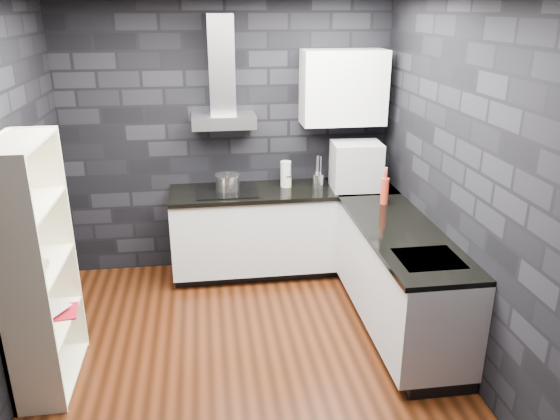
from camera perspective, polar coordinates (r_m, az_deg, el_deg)
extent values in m
plane|color=#3E1A0B|center=(4.54, -3.69, -14.15)|extent=(3.20, 3.20, 0.00)
cube|color=black|center=(5.50, -5.38, 7.52)|extent=(3.20, 0.05, 2.70)
cube|color=black|center=(2.45, -1.32, -9.68)|extent=(3.20, 0.05, 2.70)
cube|color=black|center=(4.16, -27.04, 1.01)|extent=(0.05, 3.20, 2.70)
cube|color=black|center=(4.35, 17.78, 3.08)|extent=(0.05, 3.20, 2.70)
cube|color=black|center=(5.71, 0.24, -5.75)|extent=(2.18, 0.50, 0.10)
cube|color=black|center=(4.85, 12.49, -11.43)|extent=(0.50, 1.78, 0.10)
cube|color=silver|center=(5.50, 0.31, -1.91)|extent=(2.20, 0.60, 0.76)
cube|color=silver|center=(4.63, 12.43, -6.97)|extent=(0.60, 1.80, 0.76)
cube|color=black|center=(5.35, 0.33, 2.01)|extent=(2.20, 0.62, 0.04)
cube|color=black|center=(4.46, 12.70, -2.41)|extent=(0.62, 1.80, 0.04)
cube|color=black|center=(5.53, 8.55, 2.39)|extent=(0.62, 0.62, 0.04)
cube|color=#A1A1A6|center=(5.26, -5.90, 9.25)|extent=(0.60, 0.34, 0.12)
cube|color=#A1A1A6|center=(5.26, -6.14, 14.86)|extent=(0.24, 0.20, 0.90)
cube|color=white|center=(5.37, 6.63, 12.60)|extent=(0.80, 0.35, 0.70)
cube|color=black|center=(5.30, -5.58, 2.03)|extent=(0.58, 0.50, 0.01)
cube|color=#A1A1A6|center=(4.04, 15.28, -4.95)|extent=(0.44, 0.40, 0.01)
cylinder|color=silver|center=(5.30, -5.52, 2.84)|extent=(0.24, 0.24, 0.13)
cylinder|color=silver|center=(5.38, 0.61, 3.78)|extent=(0.13, 0.13, 0.26)
cylinder|color=beige|center=(5.40, 0.74, 2.99)|extent=(0.10, 0.10, 0.11)
cylinder|color=silver|center=(5.39, 3.99, 3.07)|extent=(0.12, 0.12, 0.13)
cube|color=#9FA1A7|center=(5.35, 7.94, 4.55)|extent=(0.48, 0.38, 0.46)
cylinder|color=#AC311D|center=(5.00, 10.88, 1.96)|extent=(0.09, 0.09, 0.24)
cube|color=white|center=(4.10, -24.07, -5.60)|extent=(0.53, 0.86, 1.80)
imported|color=silver|center=(4.00, -24.48, -5.70)|extent=(0.27, 0.27, 0.06)
imported|color=maroon|center=(4.36, -22.98, -8.73)|extent=(0.18, 0.05, 0.25)
imported|color=#B2B2B2|center=(4.38, -23.34, -8.31)|extent=(0.14, 0.09, 0.20)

